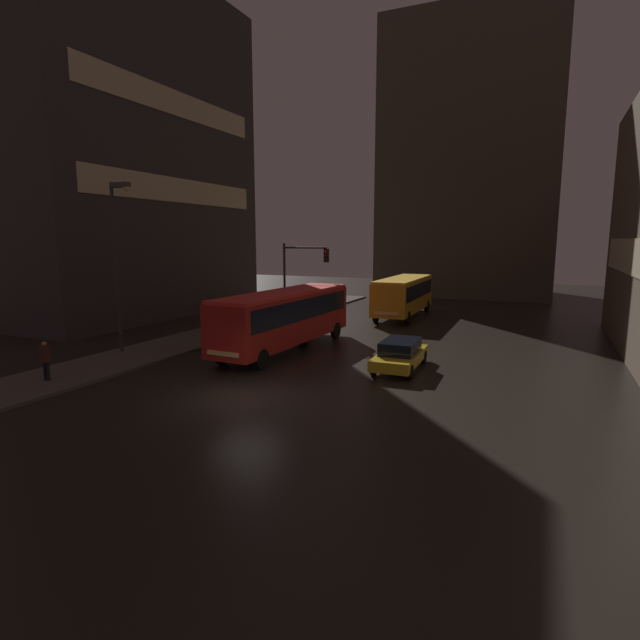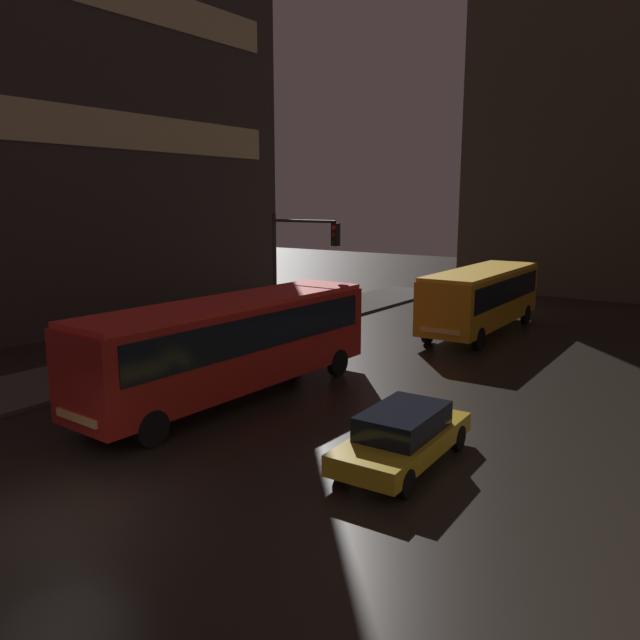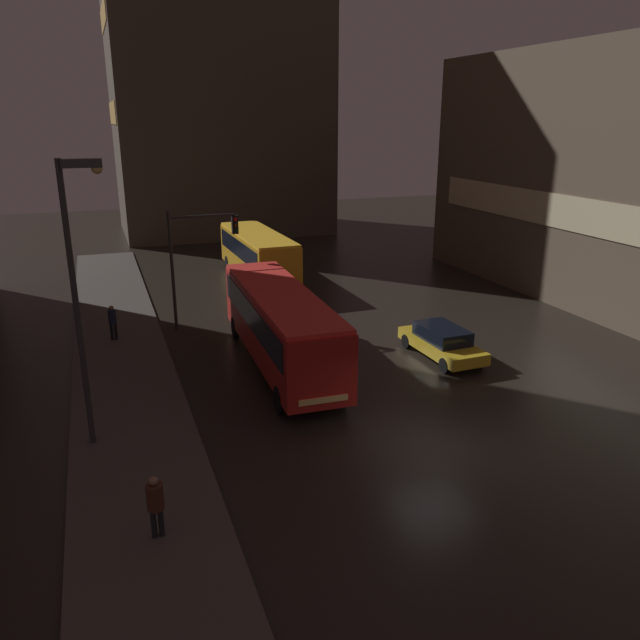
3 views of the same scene
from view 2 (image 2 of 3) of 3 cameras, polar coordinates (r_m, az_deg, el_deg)
The scene contains 9 objects.
ground_plane at distance 14.03m, azimuth -23.20°, elevation -17.11°, with size 120.00×120.00×0.00m, color black.
sidewalk_left at distance 26.39m, azimuth -15.14°, elevation -3.29°, with size 4.00×48.00×0.15m.
building_left_tower at distance 38.73m, azimuth -21.37°, elevation 19.91°, with size 10.07×21.70×25.79m.
building_far_backdrop at distance 50.11m, azimuth 25.96°, elevation 19.08°, with size 18.07×12.00×28.78m.
bus_near at distance 20.22m, azimuth -7.95°, elevation -1.65°, with size 2.86×11.36×3.27m.
bus_far at distance 31.11m, azimuth 14.57°, elevation 2.32°, with size 2.82×9.92×3.10m.
car_taxi at distance 15.65m, azimuth 7.60°, elevation -10.39°, with size 1.99×4.62×1.39m.
pedestrian_near at distance 28.65m, azimuth -10.01°, elevation 0.17°, with size 0.45×0.45×1.65m.
traffic_light_main at distance 26.26m, azimuth -2.16°, elevation 5.65°, with size 3.38×0.35×5.83m.
Camera 2 is at (10.84, -6.21, 6.40)m, focal length 35.00 mm.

